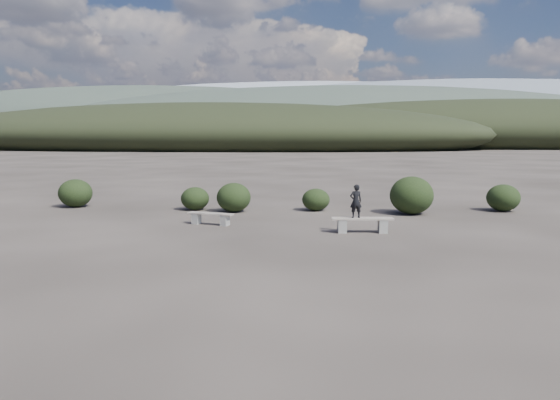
# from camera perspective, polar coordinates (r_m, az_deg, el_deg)

# --- Properties ---
(ground) EXTENTS (1200.00, 1200.00, 0.00)m
(ground) POSITION_cam_1_polar(r_m,az_deg,el_deg) (12.71, -2.42, -6.85)
(ground) COLOR #292320
(ground) RESTS_ON ground
(bench_left) EXTENTS (1.62, 0.71, 0.40)m
(bench_left) POSITION_cam_1_polar(r_m,az_deg,el_deg) (18.33, -7.27, -1.83)
(bench_left) COLOR slate
(bench_left) RESTS_ON ground
(bench_right) EXTENTS (1.90, 0.58, 0.47)m
(bench_right) POSITION_cam_1_polar(r_m,az_deg,el_deg) (16.90, 8.61, -2.46)
(bench_right) COLOR slate
(bench_right) RESTS_ON ground
(seated_person) EXTENTS (0.43, 0.34, 1.03)m
(seated_person) POSITION_cam_1_polar(r_m,az_deg,el_deg) (16.78, 7.93, -0.12)
(seated_person) COLOR black
(seated_person) RESTS_ON bench_right
(shrub_a) EXTENTS (1.12, 1.12, 0.91)m
(shrub_a) POSITION_cam_1_polar(r_m,az_deg,el_deg) (21.90, -8.87, 0.15)
(shrub_a) COLOR black
(shrub_a) RESTS_ON ground
(shrub_b) EXTENTS (1.32, 1.32, 1.13)m
(shrub_b) POSITION_cam_1_polar(r_m,az_deg,el_deg) (21.16, -4.86, 0.27)
(shrub_b) COLOR black
(shrub_b) RESTS_ON ground
(shrub_c) EXTENTS (1.09, 1.09, 0.87)m
(shrub_c) POSITION_cam_1_polar(r_m,az_deg,el_deg) (21.49, 3.77, 0.04)
(shrub_c) COLOR black
(shrub_c) RESTS_ON ground
(shrub_d) EXTENTS (1.63, 1.63, 1.43)m
(shrub_d) POSITION_cam_1_polar(r_m,az_deg,el_deg) (21.11, 13.59, 0.48)
(shrub_d) COLOR black
(shrub_d) RESTS_ON ground
(shrub_e) EXTENTS (1.27, 1.27, 1.06)m
(shrub_e) POSITION_cam_1_polar(r_m,az_deg,el_deg) (22.99, 22.30, 0.21)
(shrub_e) COLOR black
(shrub_e) RESTS_ON ground
(shrub_f) EXTENTS (1.36, 1.36, 1.15)m
(shrub_f) POSITION_cam_1_polar(r_m,az_deg,el_deg) (24.03, -20.60, 0.68)
(shrub_f) COLOR black
(shrub_f) RESTS_ON ground
(mountain_ridges) EXTENTS (500.00, 400.00, 56.00)m
(mountain_ridges) POSITION_cam_1_polar(r_m,az_deg,el_deg) (351.47, 4.79, 8.28)
(mountain_ridges) COLOR black
(mountain_ridges) RESTS_ON ground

